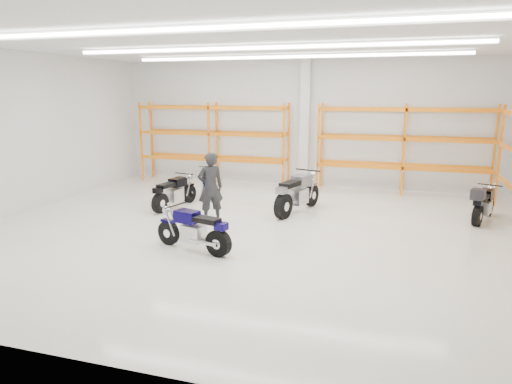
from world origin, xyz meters
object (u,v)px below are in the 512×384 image
(motorcycle_back_d, at_px, (483,204))
(standing_man, at_px, (210,188))
(motorcycle_main, at_px, (196,231))
(motorcycle_back_b, at_px, (207,184))
(motorcycle_back_c, at_px, (296,194))
(motorcycle_back_a, at_px, (173,193))
(structural_column, at_px, (305,124))

(motorcycle_back_d, xyz_separation_m, standing_man, (-6.87, -2.03, 0.44))
(motorcycle_main, distance_m, motorcycle_back_d, 7.61)
(motorcycle_back_b, distance_m, motorcycle_back_c, 3.44)
(motorcycle_main, distance_m, motorcycle_back_a, 3.89)
(motorcycle_back_c, relative_size, structural_column, 0.51)
(motorcycle_back_d, bearing_deg, motorcycle_main, -145.86)
(motorcycle_main, relative_size, motorcycle_back_b, 1.06)
(structural_column, bearing_deg, motorcycle_back_b, -135.59)
(motorcycle_back_b, relative_size, structural_column, 0.41)
(motorcycle_back_c, distance_m, motorcycle_back_d, 4.92)
(motorcycle_back_c, bearing_deg, motorcycle_back_a, -171.42)
(motorcycle_back_a, height_order, structural_column, structural_column)
(motorcycle_back_b, height_order, motorcycle_back_c, motorcycle_back_c)
(motorcycle_back_a, xyz_separation_m, structural_column, (3.05, 4.37, 1.80))
(motorcycle_back_b, xyz_separation_m, motorcycle_back_d, (8.11, -0.69, 0.05))
(motorcycle_main, xyz_separation_m, motorcycle_back_d, (6.29, 4.27, 0.03))
(motorcycle_main, height_order, structural_column, structural_column)
(motorcycle_back_d, relative_size, standing_man, 1.02)
(standing_man, bearing_deg, motorcycle_back_c, -178.46)
(motorcycle_back_c, bearing_deg, motorcycle_back_b, 159.71)
(motorcycle_back_c, height_order, structural_column, structural_column)
(motorcycle_back_c, xyz_separation_m, motorcycle_back_d, (4.89, 0.50, -0.06))
(motorcycle_back_a, distance_m, motorcycle_back_d, 8.53)
(motorcycle_back_d, bearing_deg, motorcycle_back_a, -173.02)
(standing_man, distance_m, structural_column, 5.71)
(motorcycle_back_d, bearing_deg, structural_column, 148.37)
(motorcycle_back_a, relative_size, standing_man, 1.06)
(motorcycle_back_b, bearing_deg, motorcycle_back_c, -20.29)
(motorcycle_back_b, relative_size, standing_man, 0.99)
(motorcycle_back_c, bearing_deg, standing_man, -142.28)
(motorcycle_main, height_order, motorcycle_back_c, motorcycle_back_c)
(structural_column, bearing_deg, motorcycle_main, -96.61)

